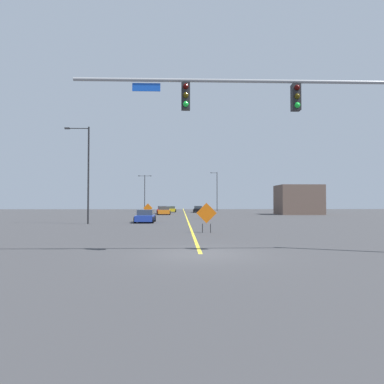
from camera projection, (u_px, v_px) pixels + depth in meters
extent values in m
plane|color=#38383A|center=(201.00, 254.00, 13.73)|extent=(188.88, 188.88, 0.00)
cube|color=yellow|center=(185.00, 213.00, 66.14)|extent=(0.16, 104.94, 0.01)
cylinder|color=gray|center=(241.00, 81.00, 13.98)|extent=(13.16, 0.14, 0.14)
cube|color=black|center=(296.00, 98.00, 14.03)|extent=(0.34, 0.32, 1.05)
sphere|color=#3A0503|center=(297.00, 88.00, 13.88)|extent=(0.22, 0.22, 0.22)
sphere|color=#3C3106|center=(297.00, 96.00, 13.86)|extent=(0.22, 0.22, 0.22)
sphere|color=green|center=(297.00, 105.00, 13.85)|extent=(0.22, 0.22, 0.22)
cube|color=black|center=(186.00, 97.00, 13.89)|extent=(0.34, 0.32, 1.05)
sphere|color=#3A0503|center=(186.00, 86.00, 13.74)|extent=(0.22, 0.22, 0.22)
sphere|color=#3C3106|center=(186.00, 95.00, 13.72)|extent=(0.22, 0.22, 0.22)
sphere|color=green|center=(186.00, 104.00, 13.71)|extent=(0.22, 0.22, 0.22)
cube|color=#1447B7|center=(146.00, 87.00, 13.86)|extent=(1.10, 0.03, 0.32)
cylinder|color=black|center=(88.00, 175.00, 33.23)|extent=(0.16, 0.16, 9.18)
cylinder|color=black|center=(78.00, 128.00, 33.33)|extent=(2.03, 0.08, 0.08)
cube|color=#262628|center=(67.00, 128.00, 33.30)|extent=(0.44, 0.24, 0.14)
cylinder|color=black|center=(145.00, 193.00, 81.26)|extent=(0.16, 0.16, 8.32)
cylinder|color=black|center=(142.00, 176.00, 81.36)|extent=(1.34, 0.08, 0.08)
cube|color=#262628|center=(139.00, 176.00, 81.34)|extent=(0.44, 0.24, 0.14)
cylinder|color=black|center=(148.00, 176.00, 81.40)|extent=(1.34, 0.08, 0.08)
cube|color=#262628|center=(151.00, 176.00, 81.42)|extent=(0.44, 0.24, 0.14)
cylinder|color=black|center=(217.00, 192.00, 84.53)|extent=(0.16, 0.16, 9.30)
cylinder|color=black|center=(214.00, 173.00, 84.65)|extent=(1.39, 0.08, 0.08)
cube|color=#262628|center=(211.00, 173.00, 84.62)|extent=(0.44, 0.24, 0.14)
cube|color=orange|center=(148.00, 208.00, 48.72)|extent=(1.30, 0.18, 1.30)
cylinder|color=black|center=(146.00, 215.00, 48.71)|extent=(0.05, 0.05, 0.57)
cylinder|color=black|center=(150.00, 215.00, 48.67)|extent=(0.05, 0.05, 0.57)
cube|color=orange|center=(206.00, 209.00, 43.38)|extent=(1.29, 0.11, 1.29)
cylinder|color=black|center=(204.00, 217.00, 43.32)|extent=(0.05, 0.05, 0.55)
cylinder|color=black|center=(208.00, 217.00, 43.37)|extent=(0.05, 0.05, 0.55)
cube|color=orange|center=(207.00, 213.00, 23.48)|extent=(1.36, 0.18, 1.37)
cylinder|color=black|center=(203.00, 228.00, 23.47)|extent=(0.05, 0.05, 0.61)
cylinder|color=black|center=(211.00, 228.00, 23.43)|extent=(0.05, 0.05, 0.61)
cube|color=gold|center=(171.00, 210.00, 73.86)|extent=(1.77, 3.85, 0.58)
cube|color=#333D47|center=(171.00, 207.00, 74.07)|extent=(1.57, 2.20, 0.51)
cylinder|color=black|center=(167.00, 211.00, 72.51)|extent=(0.23, 0.64, 0.64)
cylinder|color=black|center=(175.00, 211.00, 72.54)|extent=(0.23, 0.64, 0.64)
cylinder|color=black|center=(168.00, 210.00, 75.18)|extent=(0.23, 0.64, 0.64)
cylinder|color=black|center=(176.00, 210.00, 75.21)|extent=(0.23, 0.64, 0.64)
cube|color=black|center=(198.00, 210.00, 71.60)|extent=(1.87, 4.32, 0.65)
cube|color=#333D47|center=(198.00, 207.00, 71.40)|extent=(1.63, 2.03, 0.52)
cylinder|color=black|center=(202.00, 211.00, 73.09)|extent=(0.24, 0.65, 0.64)
cylinder|color=black|center=(194.00, 211.00, 73.09)|extent=(0.24, 0.65, 0.64)
cylinder|color=black|center=(203.00, 211.00, 70.10)|extent=(0.24, 0.65, 0.64)
cylinder|color=black|center=(194.00, 211.00, 70.10)|extent=(0.24, 0.65, 0.64)
cube|color=orange|center=(164.00, 212.00, 58.77)|extent=(1.97, 4.25, 0.65)
cube|color=#333D47|center=(164.00, 208.00, 59.00)|extent=(1.75, 2.35, 0.56)
cylinder|color=black|center=(158.00, 213.00, 57.25)|extent=(0.23, 0.64, 0.64)
cylinder|color=black|center=(170.00, 213.00, 57.34)|extent=(0.23, 0.64, 0.64)
cylinder|color=black|center=(159.00, 212.00, 60.19)|extent=(0.23, 0.64, 0.64)
cylinder|color=black|center=(170.00, 212.00, 60.29)|extent=(0.23, 0.64, 0.64)
cube|color=#1E389E|center=(145.00, 218.00, 35.65)|extent=(1.74, 4.18, 0.58)
cube|color=#333D47|center=(145.00, 212.00, 35.88)|extent=(1.55, 2.06, 0.55)
cylinder|color=black|center=(135.00, 220.00, 34.16)|extent=(0.22, 0.64, 0.64)
cylinder|color=black|center=(153.00, 220.00, 34.23)|extent=(0.22, 0.64, 0.64)
cylinder|color=black|center=(138.00, 219.00, 37.08)|extent=(0.22, 0.64, 0.64)
cylinder|color=black|center=(155.00, 219.00, 37.14)|extent=(0.22, 0.64, 0.64)
cube|color=red|center=(162.00, 211.00, 65.66)|extent=(1.87, 4.46, 0.64)
cube|color=#333D47|center=(162.00, 208.00, 65.90)|extent=(1.64, 2.21, 0.57)
cylinder|color=black|center=(157.00, 212.00, 64.07)|extent=(0.24, 0.65, 0.64)
cylinder|color=black|center=(167.00, 212.00, 64.17)|extent=(0.24, 0.65, 0.64)
cylinder|color=black|center=(158.00, 211.00, 67.15)|extent=(0.24, 0.65, 0.64)
cylinder|color=black|center=(167.00, 211.00, 67.25)|extent=(0.24, 0.65, 0.64)
cube|color=brown|center=(299.00, 200.00, 59.62)|extent=(7.07, 5.74, 4.95)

